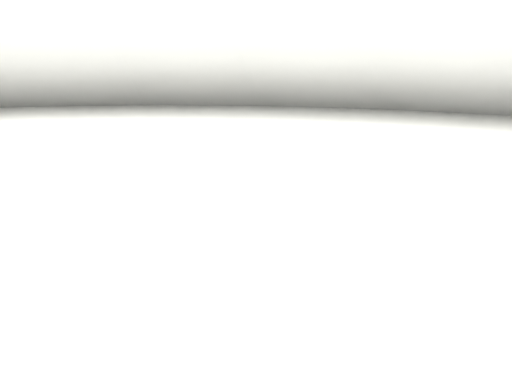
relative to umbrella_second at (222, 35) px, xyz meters
name	(u,v)px	position (x,y,z in m)	size (l,w,h in m)	color
umbrella_second	(222,35)	(0.00, 0.00, 0.00)	(2.12, 2.12, 2.82)	olive
lounger_second_shoreside	(343,292)	(1.03, 1.08, -2.22)	(1.47, 1.00, 0.56)	white
umbrella_third	(208,53)	(-0.24, 3.82, -0.21)	(1.95, 1.95, 2.60)	silver
lounger_third_shoreside	(260,193)	(0.44, 4.74, -2.23)	(1.37, 0.92, 0.64)	white
lounger_third_inland	(252,237)	(0.27, 2.79, -2.26)	(1.58, 0.87, 0.60)	white
umbrella_farthest	(231,52)	(0.03, 7.48, -0.30)	(2.38, 2.38, 2.62)	silver
lounger_farthest_shoreside	(282,146)	(1.06, 8.73, -2.22)	(1.55, 0.83, 0.67)	blue
lounger_farthest_inland	(273,169)	(0.75, 6.56, -2.24)	(1.42, 0.89, 0.62)	white
person_walking_near	(47,105)	(-4.12, 10.28, -1.53)	(0.41, 0.32, 1.67)	orange
beach_ball	(132,138)	(-2.36, 11.03, -2.40)	(0.27, 0.27, 0.27)	#E54C38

